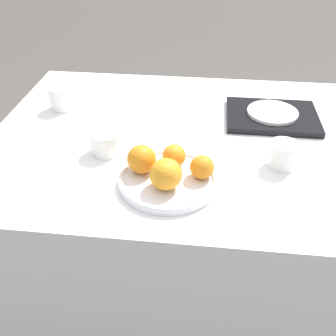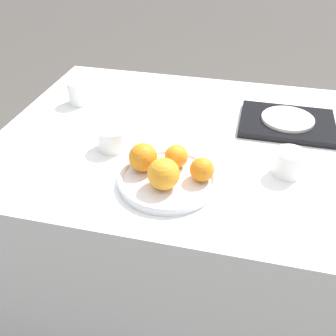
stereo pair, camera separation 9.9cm
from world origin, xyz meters
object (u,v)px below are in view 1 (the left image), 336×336
at_px(fruit_platter, 168,180).
at_px(side_plate, 273,112).
at_px(orange_0, 166,174).
at_px(cup_1, 61,98).
at_px(orange_2, 202,167).
at_px(serving_tray, 272,116).
at_px(orange_1, 142,159).
at_px(cup_3, 105,143).
at_px(orange_3, 174,156).
at_px(cup_2, 283,155).

relative_size(fruit_platter, side_plate, 1.56).
xyz_separation_m(orange_0, cup_1, (-0.41, 0.42, -0.02)).
relative_size(orange_2, cup_1, 0.78).
bearing_deg(serving_tray, orange_1, -136.16).
distance_m(orange_1, cup_1, 0.49).
xyz_separation_m(orange_2, serving_tray, (0.22, 0.37, -0.04)).
distance_m(orange_2, side_plate, 0.43).
distance_m(side_plate, cup_3, 0.56).
distance_m(orange_3, cup_1, 0.53).
height_order(fruit_platter, cup_1, cup_1).
bearing_deg(cup_1, orange_0, -45.57).
distance_m(orange_3, serving_tray, 0.44).
height_order(orange_2, cup_2, orange_2).
xyz_separation_m(cup_1, cup_3, (0.22, -0.25, -0.01)).
relative_size(cup_2, cup_3, 0.89).
relative_size(orange_1, side_plate, 0.46).
bearing_deg(cup_1, serving_tray, 0.14).
bearing_deg(orange_2, orange_3, 150.25).
distance_m(cup_2, cup_3, 0.50).
bearing_deg(orange_1, side_plate, 43.84).
height_order(orange_3, cup_1, same).
distance_m(orange_0, cup_1, 0.59).
relative_size(orange_1, cup_3, 0.87).
height_order(orange_0, orange_2, orange_0).
height_order(fruit_platter, serving_tray, fruit_platter).
bearing_deg(fruit_platter, orange_1, 161.25).
height_order(orange_2, side_plate, orange_2).
relative_size(orange_2, side_plate, 0.38).
xyz_separation_m(orange_3, serving_tray, (0.29, 0.32, -0.04)).
relative_size(side_plate, cup_2, 2.13).
height_order(orange_2, orange_3, same).
relative_size(orange_3, cup_3, 0.72).
bearing_deg(cup_2, orange_3, -168.77).
distance_m(orange_2, cup_1, 0.62).
xyz_separation_m(cup_1, cup_2, (0.71, -0.26, -0.00)).
bearing_deg(fruit_platter, cup_3, 146.82).
bearing_deg(cup_3, orange_3, -18.41).
distance_m(orange_0, side_plate, 0.52).
bearing_deg(orange_2, orange_1, 176.99).
bearing_deg(orange_0, orange_2, 31.02).
bearing_deg(fruit_platter, orange_3, 80.83).
xyz_separation_m(side_plate, cup_1, (-0.71, -0.00, 0.01)).
bearing_deg(side_plate, fruit_platter, -128.23).
relative_size(orange_1, serving_tray, 0.26).
distance_m(orange_3, side_plate, 0.44).
distance_m(fruit_platter, orange_0, 0.06).
distance_m(orange_1, orange_3, 0.09).
bearing_deg(cup_2, fruit_platter, -158.71).
xyz_separation_m(orange_0, orange_2, (0.09, 0.05, -0.01)).
xyz_separation_m(orange_3, cup_3, (-0.20, 0.07, -0.02)).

